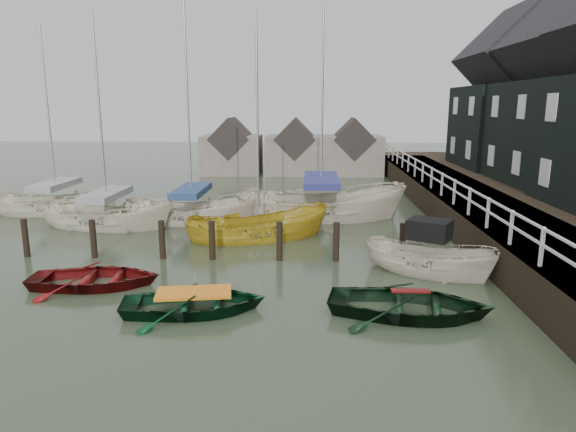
{
  "coord_description": "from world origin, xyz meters",
  "views": [
    {
      "loc": [
        2.32,
        -14.44,
        5.45
      ],
      "look_at": [
        1.46,
        3.96,
        1.4
      ],
      "focal_mm": 32.0,
      "sensor_mm": 36.0,
      "label": 1
    }
  ],
  "objects_px": {
    "rowboat_red": "(96,286)",
    "rowboat_dkgreen": "(409,315)",
    "sailboat_d": "(321,217)",
    "sailboat_c": "(259,237)",
    "motorboat": "(428,271)",
    "sailboat_e": "(58,212)",
    "sailboat_b": "(193,220)",
    "rowboat_green": "(195,312)",
    "sailboat_a": "(108,225)"
  },
  "relations": [
    {
      "from": "sailboat_a",
      "to": "rowboat_dkgreen",
      "type": "bearing_deg",
      "value": -119.73
    },
    {
      "from": "rowboat_dkgreen",
      "to": "sailboat_c",
      "type": "height_order",
      "value": "sailboat_c"
    },
    {
      "from": "rowboat_red",
      "to": "sailboat_b",
      "type": "height_order",
      "value": "sailboat_b"
    },
    {
      "from": "rowboat_dkgreen",
      "to": "sailboat_b",
      "type": "xyz_separation_m",
      "value": [
        -8.2,
        10.55,
        0.07
      ]
    },
    {
      "from": "sailboat_c",
      "to": "sailboat_d",
      "type": "bearing_deg",
      "value": -53.64
    },
    {
      "from": "sailboat_c",
      "to": "motorboat",
      "type": "bearing_deg",
      "value": -145.74
    },
    {
      "from": "motorboat",
      "to": "sailboat_a",
      "type": "xyz_separation_m",
      "value": [
        -13.01,
        5.97,
        -0.03
      ]
    },
    {
      "from": "motorboat",
      "to": "rowboat_green",
      "type": "bearing_deg",
      "value": 145.76
    },
    {
      "from": "rowboat_green",
      "to": "rowboat_dkgreen",
      "type": "bearing_deg",
      "value": -98.8
    },
    {
      "from": "sailboat_c",
      "to": "sailboat_d",
      "type": "xyz_separation_m",
      "value": [
        2.63,
        3.93,
        0.04
      ]
    },
    {
      "from": "sailboat_b",
      "to": "rowboat_dkgreen",
      "type": "bearing_deg",
      "value": -145.67
    },
    {
      "from": "sailboat_a",
      "to": "sailboat_b",
      "type": "distance_m",
      "value": 3.76
    },
    {
      "from": "rowboat_red",
      "to": "rowboat_green",
      "type": "xyz_separation_m",
      "value": [
        3.46,
        -1.8,
        0.0
      ]
    },
    {
      "from": "rowboat_dkgreen",
      "to": "sailboat_c",
      "type": "distance_m",
      "value": 9.12
    },
    {
      "from": "motorboat",
      "to": "sailboat_e",
      "type": "height_order",
      "value": "sailboat_e"
    },
    {
      "from": "sailboat_d",
      "to": "sailboat_e",
      "type": "bearing_deg",
      "value": 86.56
    },
    {
      "from": "sailboat_a",
      "to": "sailboat_c",
      "type": "height_order",
      "value": "sailboat_a"
    },
    {
      "from": "rowboat_red",
      "to": "sailboat_e",
      "type": "relative_size",
      "value": 0.37
    },
    {
      "from": "motorboat",
      "to": "sailboat_e",
      "type": "bearing_deg",
      "value": 91.58
    },
    {
      "from": "rowboat_red",
      "to": "sailboat_e",
      "type": "distance_m",
      "value": 12.24
    },
    {
      "from": "motorboat",
      "to": "sailboat_c",
      "type": "bearing_deg",
      "value": 83.4
    },
    {
      "from": "sailboat_b",
      "to": "sailboat_c",
      "type": "height_order",
      "value": "sailboat_b"
    },
    {
      "from": "sailboat_b",
      "to": "rowboat_green",
      "type": "bearing_deg",
      "value": -170.25
    },
    {
      "from": "rowboat_red",
      "to": "sailboat_b",
      "type": "bearing_deg",
      "value": -11.8
    },
    {
      "from": "rowboat_red",
      "to": "sailboat_d",
      "type": "relative_size",
      "value": 0.33
    },
    {
      "from": "rowboat_dkgreen",
      "to": "sailboat_b",
      "type": "bearing_deg",
      "value": 47.29
    },
    {
      "from": "sailboat_a",
      "to": "sailboat_b",
      "type": "relative_size",
      "value": 0.83
    },
    {
      "from": "motorboat",
      "to": "sailboat_e",
      "type": "relative_size",
      "value": 0.45
    },
    {
      "from": "sailboat_d",
      "to": "rowboat_red",
      "type": "bearing_deg",
      "value": 143.57
    },
    {
      "from": "sailboat_c",
      "to": "sailboat_d",
      "type": "relative_size",
      "value": 0.86
    },
    {
      "from": "sailboat_c",
      "to": "sailboat_e",
      "type": "xyz_separation_m",
      "value": [
        -10.75,
        4.46,
        0.05
      ]
    },
    {
      "from": "rowboat_red",
      "to": "rowboat_dkgreen",
      "type": "xyz_separation_m",
      "value": [
        9.16,
        -1.77,
        0.0
      ]
    },
    {
      "from": "rowboat_dkgreen",
      "to": "sailboat_d",
      "type": "distance_m",
      "value": 11.89
    },
    {
      "from": "rowboat_green",
      "to": "sailboat_d",
      "type": "height_order",
      "value": "sailboat_d"
    },
    {
      "from": "sailboat_b",
      "to": "rowboat_red",
      "type": "bearing_deg",
      "value": 170.23
    },
    {
      "from": "rowboat_dkgreen",
      "to": "motorboat",
      "type": "bearing_deg",
      "value": -10.42
    },
    {
      "from": "sailboat_b",
      "to": "sailboat_a",
      "type": "bearing_deg",
      "value": 104.5
    },
    {
      "from": "sailboat_a",
      "to": "rowboat_red",
      "type": "bearing_deg",
      "value": -152.21
    },
    {
      "from": "sailboat_d",
      "to": "sailboat_e",
      "type": "height_order",
      "value": "sailboat_d"
    },
    {
      "from": "rowboat_red",
      "to": "sailboat_d",
      "type": "xyz_separation_m",
      "value": [
        7.02,
        9.93,
        0.06
      ]
    },
    {
      "from": "rowboat_green",
      "to": "motorboat",
      "type": "bearing_deg",
      "value": -72.69
    },
    {
      "from": "sailboat_e",
      "to": "sailboat_b",
      "type": "bearing_deg",
      "value": -113.11
    },
    {
      "from": "motorboat",
      "to": "sailboat_d",
      "type": "distance_m",
      "value": 8.94
    },
    {
      "from": "sailboat_a",
      "to": "sailboat_b",
      "type": "height_order",
      "value": "sailboat_b"
    },
    {
      "from": "rowboat_green",
      "to": "sailboat_c",
      "type": "distance_m",
      "value": 7.86
    },
    {
      "from": "rowboat_dkgreen",
      "to": "sailboat_d",
      "type": "height_order",
      "value": "sailboat_d"
    },
    {
      "from": "sailboat_d",
      "to": "sailboat_e",
      "type": "distance_m",
      "value": 13.39
    },
    {
      "from": "rowboat_red",
      "to": "rowboat_dkgreen",
      "type": "distance_m",
      "value": 9.33
    },
    {
      "from": "rowboat_green",
      "to": "sailboat_b",
      "type": "distance_m",
      "value": 10.88
    },
    {
      "from": "rowboat_red",
      "to": "sailboat_c",
      "type": "xyz_separation_m",
      "value": [
        4.39,
        6.0,
        0.01
      ]
    }
  ]
}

